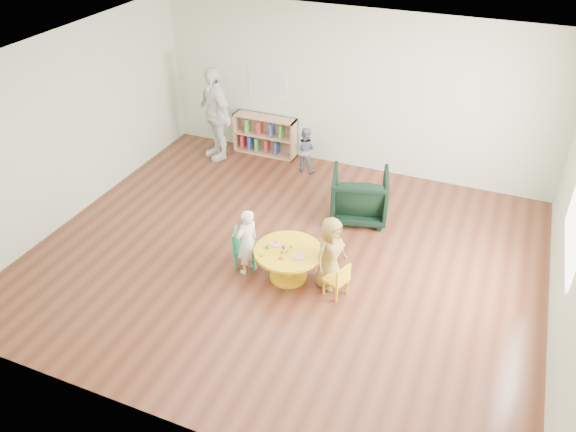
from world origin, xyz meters
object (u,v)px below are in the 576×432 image
object	(u,v)px
armchair	(359,195)
toddler	(305,149)
bookshelf	(265,135)
child_left	(247,242)
kid_chair_right	(338,279)
kid_chair_left	(242,246)
adult_caretaker	(215,114)
activity_table	(288,259)
child_right	(330,253)

from	to	relation	value
armchair	toddler	size ratio (longest dim) A/B	1.04
bookshelf	armchair	world-z (taller)	armchair
child_left	armchair	bearing A→B (deg)	175.80
kid_chair_right	child_left	size ratio (longest dim) A/B	0.51
kid_chair_left	adult_caretaker	xyz separation A→B (m)	(-1.90, 2.77, 0.55)
armchair	child_left	world-z (taller)	child_left
bookshelf	armchair	size ratio (longest dim) A/B	1.39
activity_table	child_right	size ratio (longest dim) A/B	0.89
activity_table	child_left	size ratio (longest dim) A/B	0.93
kid_chair_right	child_left	xyz separation A→B (m)	(-1.29, 0.01, 0.22)
kid_chair_right	adult_caretaker	distance (m)	4.44
child_left	child_right	xyz separation A→B (m)	(1.11, 0.17, 0.02)
child_right	activity_table	bearing A→B (deg)	122.70
child_right	toddler	world-z (taller)	child_right
kid_chair_left	toddler	world-z (taller)	toddler
child_left	adult_caretaker	size ratio (longest dim) A/B	0.57
kid_chair_left	child_right	bearing A→B (deg)	74.38
toddler	adult_caretaker	world-z (taller)	adult_caretaker
kid_chair_left	bookshelf	size ratio (longest dim) A/B	0.48
activity_table	toddler	xyz separation A→B (m)	(-0.88, 2.91, 0.10)
armchair	adult_caretaker	distance (m)	3.23
toddler	kid_chair_left	bearing A→B (deg)	95.85
kid_chair_right	toddler	size ratio (longest dim) A/B	0.60
child_left	bookshelf	bearing A→B (deg)	-135.45
armchair	child_right	xyz separation A→B (m)	(0.11, -1.71, 0.12)
child_left	adult_caretaker	bearing A→B (deg)	-120.93
bookshelf	child_left	distance (m)	3.59
kid_chair_left	armchair	bearing A→B (deg)	128.89
adult_caretaker	armchair	bearing A→B (deg)	15.28
activity_table	toddler	distance (m)	3.04
kid_chair_left	kid_chair_right	world-z (taller)	kid_chair_left
activity_table	toddler	bearing A→B (deg)	106.78
kid_chair_left	adult_caretaker	bearing A→B (deg)	-164.03
toddler	adult_caretaker	bearing A→B (deg)	5.98
child_right	armchair	bearing A→B (deg)	27.75
bookshelf	activity_table	bearing A→B (deg)	-60.89
child_right	kid_chair_right	bearing A→B (deg)	-110.48
kid_chair_left	adult_caretaker	world-z (taller)	adult_caretaker
activity_table	kid_chair_right	xyz separation A→B (m)	(0.73, -0.09, -0.05)
bookshelf	armchair	xyz separation A→B (m)	(2.27, -1.48, 0.03)
activity_table	child_right	xyz separation A→B (m)	(0.55, 0.08, 0.20)
activity_table	adult_caretaker	size ratio (longest dim) A/B	0.53
child_left	toddler	distance (m)	3.01
child_left	child_right	distance (m)	1.12
armchair	child_right	bearing A→B (deg)	78.45
activity_table	adult_caretaker	xyz separation A→B (m)	(-2.59, 2.80, 0.55)
kid_chair_right	armchair	distance (m)	1.92
child_right	bookshelf	bearing A→B (deg)	60.86
child_left	adult_caretaker	world-z (taller)	adult_caretaker
armchair	kid_chair_right	bearing A→B (deg)	83.49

